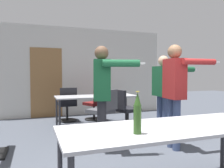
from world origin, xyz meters
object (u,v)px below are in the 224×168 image
Objects in this scene: office_chair_far_right at (125,111)px; beer_bottle at (137,114)px; person_left_plaid at (164,87)px; person_right_polo at (175,86)px; office_chair_side_rolled at (103,113)px; office_chair_near_pushed at (68,106)px; office_chair_far_left at (96,105)px; person_near_casual at (102,88)px; drink_cup at (117,93)px.

beer_bottle is at bearing -38.44° from office_chair_far_right.
person_left_plaid is 2.86m from beer_bottle.
person_right_polo reaches higher than office_chair_side_rolled.
person_right_polo is 3.19m from office_chair_near_pushed.
office_chair_side_rolled reaches higher than office_chair_near_pushed.
office_chair_far_left is at bearing -155.05° from person_left_plaid.
office_chair_side_rolled is (-1.24, 0.36, -0.54)m from person_left_plaid.
person_near_casual reaches higher than office_chair_far_right.
office_chair_far_right is at bearing 155.03° from person_near_casual.
office_chair_side_rolled is at bearing -124.49° from office_chair_far_left.
person_near_casual is at bearing -127.78° from office_chair_far_left.
office_chair_near_pushed is at bearing 149.24° from office_chair_far_left.
office_chair_far_right is at bearing -94.41° from drink_cup.
drink_cup is at bearing 158.26° from office_chair_far_right.
person_right_polo is at bearing -101.81° from office_chair_far_left.
office_chair_near_pushed is at bearing -149.38° from person_right_polo.
office_chair_near_pushed is 2.42× the size of beer_bottle.
office_chair_near_pushed is 8.06× the size of drink_cup.
person_right_polo reaches higher than office_chair_near_pushed.
person_left_plaid is at bearing -47.82° from office_chair_near_pushed.
office_chair_far_left is at bearing 177.63° from office_chair_far_right.
person_near_casual is 1.77m from beer_bottle.
person_near_casual is 1.91× the size of office_chair_far_left.
person_near_casual is at bearing -75.05° from person_left_plaid.
office_chair_near_pushed is (-1.11, 1.35, -0.00)m from office_chair_far_right.
person_left_plaid is (0.36, 0.89, -0.09)m from person_right_polo.
office_chair_far_right is (-0.66, 0.55, -0.56)m from person_left_plaid.
office_chair_far_left is (-0.34, 1.27, -0.01)m from office_chair_far_right.
office_chair_far_right is 8.07× the size of drink_cup.
drink_cup is (0.05, 0.62, 0.37)m from office_chair_far_right.
person_near_casual reaches higher than office_chair_far_left.
person_right_polo reaches higher than drink_cup.
beer_bottle reaches higher than drink_cup.
office_chair_side_rolled is 2.51× the size of beer_bottle.
person_right_polo is 1.06× the size of person_left_plaid.
office_chair_far_left is at bearing -162.87° from person_right_polo.
office_chair_near_pushed is (-0.77, 0.08, 0.01)m from office_chair_far_left.
beer_bottle reaches higher than office_chair_far_right.
person_near_casual is 1.51m from office_chair_far_right.
person_left_plaid is 2.16m from office_chair_far_left.
person_left_plaid is at bearing 32.54° from office_chair_far_right.
beer_bottle is at bearing -108.27° from drink_cup.
office_chair_far_left is 7.99× the size of drink_cup.
office_chair_near_pushed reaches higher than drink_cup.
beer_bottle reaches higher than office_chair_side_rolled.
person_left_plaid is at bearing 122.81° from person_near_casual.
office_chair_side_rolled is at bearing -109.69° from person_left_plaid.
office_chair_far_right is at bearing -100.03° from office_chair_far_left.
office_chair_near_pushed is (-0.24, 2.42, -0.61)m from person_near_casual.
person_near_casual is 1.89× the size of office_chair_near_pushed.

